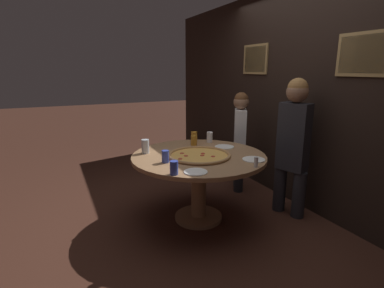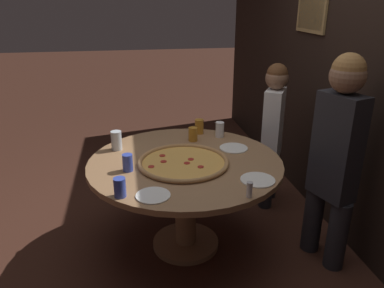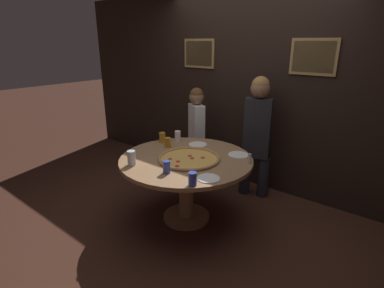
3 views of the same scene
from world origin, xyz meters
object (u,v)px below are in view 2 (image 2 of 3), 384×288
(drink_cup_centre_back, at_px, (220,130))
(diner_far_right, at_px, (273,128))
(drink_cup_near_right, at_px, (199,127))
(condiment_shaker, at_px, (250,190))
(dining_table, at_px, (185,179))
(white_plate_beside_cup, at_px, (234,148))
(white_plate_right_side, at_px, (258,180))
(white_plate_far_back, at_px, (153,195))
(diner_side_right, at_px, (336,152))
(drink_cup_far_left, at_px, (193,134))
(drink_cup_near_left, at_px, (120,187))
(giant_pizza, at_px, (183,162))
(drink_cup_by_shaker, at_px, (128,163))
(drink_cup_front_edge, at_px, (116,140))

(drink_cup_centre_back, bearing_deg, diner_far_right, 101.96)
(drink_cup_near_right, xyz_separation_m, condiment_shaker, (1.15, 0.08, -0.01))
(dining_table, height_order, white_plate_beside_cup, white_plate_beside_cup)
(drink_cup_centre_back, relative_size, white_plate_right_side, 0.57)
(white_plate_far_back, xyz_separation_m, diner_side_right, (-0.17, 1.26, 0.12))
(dining_table, relative_size, drink_cup_far_left, 12.34)
(drink_cup_near_left, bearing_deg, white_plate_right_side, 93.75)
(dining_table, relative_size, white_plate_far_back, 6.75)
(dining_table, height_order, giant_pizza, giant_pizza)
(drink_cup_by_shaker, bearing_deg, drink_cup_near_left, -8.28)
(drink_cup_near_left, bearing_deg, diner_far_right, 126.61)
(giant_pizza, height_order, diner_side_right, diner_side_right)
(giant_pizza, height_order, drink_cup_near_right, drink_cup_near_right)
(drink_cup_centre_back, distance_m, white_plate_right_side, 0.84)
(drink_cup_near_right, bearing_deg, dining_table, -20.94)
(drink_cup_centre_back, bearing_deg, white_plate_right_side, 3.24)
(drink_cup_front_edge, bearing_deg, diner_side_right, 67.36)
(drink_cup_near_left, distance_m, drink_cup_front_edge, 0.76)
(drink_cup_by_shaker, distance_m, drink_cup_centre_back, 0.95)
(white_plate_right_side, relative_size, white_plate_beside_cup, 1.02)
(drink_cup_front_edge, distance_m, drink_cup_near_right, 0.75)
(white_plate_beside_cup, xyz_separation_m, diner_far_right, (-0.39, 0.48, 0.01))
(giant_pizza, height_order, drink_cup_far_left, drink_cup_far_left)
(diner_far_right, bearing_deg, drink_cup_near_left, 158.31)
(drink_cup_near_left, height_order, white_plate_right_side, drink_cup_near_left)
(giant_pizza, distance_m, drink_cup_front_edge, 0.59)
(diner_far_right, distance_m, diner_side_right, 0.88)
(diner_far_right, bearing_deg, drink_cup_by_shaker, 148.35)
(drink_cup_by_shaker, xyz_separation_m, diner_far_right, (-0.65, 1.30, -0.05))
(drink_cup_near_right, xyz_separation_m, white_plate_right_side, (0.95, 0.20, -0.06))
(drink_cup_near_right, bearing_deg, giant_pizza, -21.00)
(drink_cup_front_edge, bearing_deg, white_plate_beside_cup, 81.19)
(white_plate_far_back, bearing_deg, diner_side_right, 97.45)
(drink_cup_by_shaker, xyz_separation_m, white_plate_beside_cup, (-0.26, 0.82, -0.06))
(drink_cup_front_edge, xyz_separation_m, white_plate_right_side, (0.70, 0.90, -0.07))
(white_plate_far_back, relative_size, condiment_shaker, 2.16)
(diner_side_right, bearing_deg, drink_cup_near_right, 23.99)
(giant_pizza, height_order, white_plate_far_back, giant_pizza)
(white_plate_beside_cup, distance_m, diner_side_right, 0.76)
(dining_table, distance_m, drink_cup_near_left, 0.68)
(drink_cup_by_shaker, relative_size, drink_cup_near_right, 0.96)
(drink_cup_far_left, distance_m, drink_cup_centre_back, 0.25)
(white_plate_beside_cup, bearing_deg, white_plate_far_back, -46.66)
(drink_cup_centre_back, distance_m, white_plate_beside_cup, 0.29)
(drink_cup_far_left, height_order, drink_cup_centre_back, drink_cup_centre_back)
(drink_cup_near_right, height_order, drink_cup_centre_back, drink_cup_centre_back)
(drink_cup_by_shaker, xyz_separation_m, drink_cup_front_edge, (-0.40, -0.08, 0.01))
(giant_pizza, distance_m, drink_cup_centre_back, 0.63)
(giant_pizza, xyz_separation_m, diner_far_right, (-0.60, 0.91, 0.00))
(diner_far_right, height_order, diner_side_right, diner_side_right)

